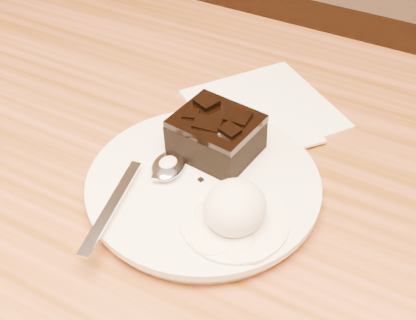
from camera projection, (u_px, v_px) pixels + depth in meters
The scene contains 8 objects.
plate at pixel (203, 187), 0.58m from camera, with size 0.24×0.24×0.02m, color silver.
brownie at pixel (216, 137), 0.59m from camera, with size 0.08×0.07×0.04m, color black.
ice_cream_scoop at pixel (235, 207), 0.52m from camera, with size 0.06×0.06×0.05m, color silver.
melt_puddle at pixel (234, 221), 0.53m from camera, with size 0.10×0.10×0.00m, color white.
spoon at pixel (168, 167), 0.58m from camera, with size 0.04×0.19×0.01m, color silver, non-canonical shape.
napkin at pixel (264, 108), 0.69m from camera, with size 0.16×0.16×0.01m, color white.
crumb_a at pixel (220, 176), 0.58m from camera, with size 0.01×0.01×0.00m, color black.
crumb_b at pixel (201, 180), 0.57m from camera, with size 0.01×0.01×0.00m, color black.
Camera 1 is at (0.27, -0.35, 1.17)m, focal length 48.16 mm.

